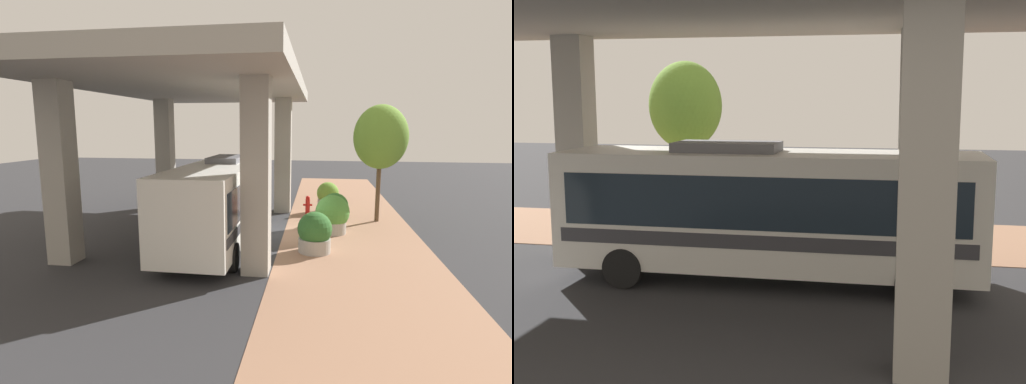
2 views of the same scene
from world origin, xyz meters
The scene contains 10 objects.
ground_plane centered at (0.00, 0.00, 0.00)m, with size 80.00×80.00×0.00m, color #2D2D30.
sidewalk_strip centered at (-3.00, 0.00, 0.01)m, with size 6.00×40.00×0.02m.
overpass centered at (4.00, 0.00, 6.12)m, with size 9.40×17.86×7.02m.
bus centered at (2.54, 1.31, 1.93)m, with size 2.79×10.48×3.55m.
fire_hydrant centered at (-0.97, -4.06, 0.56)m, with size 0.51×0.24×1.11m.
planter_front centered at (-2.35, -2.14, 0.81)m, with size 1.34×1.34×1.61m.
planter_middle centered at (-2.18, -0.51, 0.86)m, with size 1.55×1.55×1.78m.
planter_back centered at (-2.06, -5.16, 0.86)m, with size 1.24×1.24×1.73m.
planter_extra centered at (-1.41, 2.47, 0.77)m, with size 1.34×1.34×1.62m.
street_tree_near centered at (-4.54, -3.20, 4.33)m, with size 2.68×2.68×5.95m.
Camera 1 is at (-1.49, 17.66, 4.88)m, focal length 28.00 mm.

